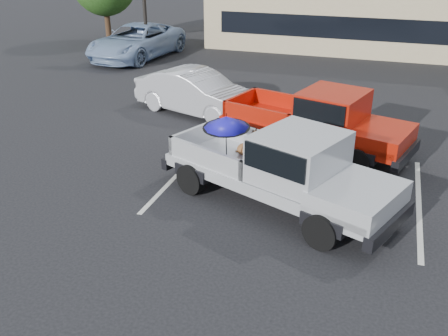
# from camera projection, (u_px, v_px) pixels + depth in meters

# --- Properties ---
(ground) EXTENTS (90.00, 90.00, 0.00)m
(ground) POSITION_uv_depth(u_px,v_px,m) (274.00, 226.00, 10.82)
(ground) COLOR black
(ground) RESTS_ON ground
(stripe_left) EXTENTS (0.12, 5.00, 0.01)m
(stripe_left) POSITION_uv_depth(u_px,v_px,m) (182.00, 170.00, 13.40)
(stripe_left) COLOR silver
(stripe_left) RESTS_ON ground
(stripe_right) EXTENTS (0.12, 5.00, 0.01)m
(stripe_right) POSITION_uv_depth(u_px,v_px,m) (419.00, 204.00, 11.67)
(stripe_right) COLOR silver
(stripe_right) RESTS_ON ground
(silver_pickup) EXTENTS (6.01, 3.96, 2.06)m
(silver_pickup) POSITION_uv_depth(u_px,v_px,m) (289.00, 166.00, 11.10)
(silver_pickup) COLOR black
(silver_pickup) RESTS_ON ground
(red_pickup) EXTENTS (5.89, 3.39, 1.84)m
(red_pickup) POSITION_uv_depth(u_px,v_px,m) (326.00, 119.00, 14.05)
(red_pickup) COLOR black
(red_pickup) RESTS_ON ground
(silver_sedan) EXTENTS (4.85, 2.92, 1.51)m
(silver_sedan) POSITION_uv_depth(u_px,v_px,m) (197.00, 92.00, 17.33)
(silver_sedan) COLOR #BBBCC3
(silver_sedan) RESTS_ON ground
(blue_suv) EXTENTS (3.38, 6.26, 1.67)m
(blue_suv) POSITION_uv_depth(u_px,v_px,m) (137.00, 41.00, 25.21)
(blue_suv) COLOR #829CC2
(blue_suv) RESTS_ON ground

